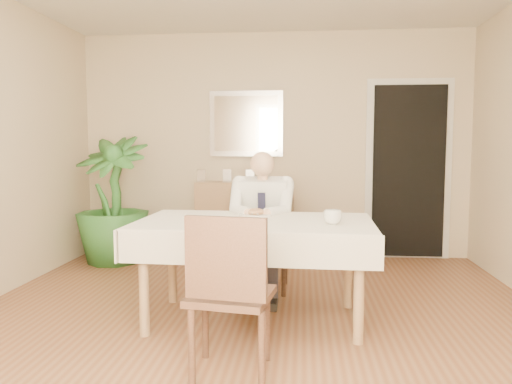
# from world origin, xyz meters

# --- Properties ---
(room) EXTENTS (5.00, 5.02, 2.60)m
(room) POSITION_xyz_m (0.00, 0.00, 1.30)
(room) COLOR brown
(room) RESTS_ON ground
(window) EXTENTS (1.34, 0.04, 1.44)m
(window) POSITION_xyz_m (0.00, -2.47, 1.45)
(window) COLOR silver
(window) RESTS_ON room
(doorway) EXTENTS (0.96, 0.07, 2.10)m
(doorway) POSITION_xyz_m (1.55, 2.46, 1.00)
(doorway) COLOR silver
(doorway) RESTS_ON ground
(mirror) EXTENTS (0.86, 0.04, 0.76)m
(mirror) POSITION_xyz_m (-0.32, 2.47, 1.55)
(mirror) COLOR silver
(mirror) RESTS_ON room
(dining_table) EXTENTS (1.75, 1.07, 0.75)m
(dining_table) POSITION_xyz_m (0.00, 0.23, 0.67)
(dining_table) COLOR olive
(dining_table) RESTS_ON ground
(chair_far) EXTENTS (0.49, 0.49, 0.95)m
(chair_far) POSITION_xyz_m (0.00, 1.12, 0.54)
(chair_far) COLOR #42271C
(chair_far) RESTS_ON ground
(chair_near) EXTENTS (0.50, 0.50, 0.93)m
(chair_near) POSITION_xyz_m (-0.05, -0.72, 0.53)
(chair_near) COLOR #42271C
(chair_near) RESTS_ON ground
(seated_man) EXTENTS (0.48, 0.72, 1.24)m
(seated_man) POSITION_xyz_m (0.00, 0.82, 0.69)
(seated_man) COLOR white
(seated_man) RESTS_ON ground
(plate) EXTENTS (0.26, 0.26, 0.02)m
(plate) POSITION_xyz_m (-0.01, 0.47, 0.76)
(plate) COLOR white
(plate) RESTS_ON dining_table
(food) EXTENTS (0.14, 0.14, 0.06)m
(food) POSITION_xyz_m (-0.01, 0.47, 0.78)
(food) COLOR #8A5F3D
(food) RESTS_ON dining_table
(knife) EXTENTS (0.01, 0.13, 0.01)m
(knife) POSITION_xyz_m (0.03, 0.41, 0.78)
(knife) COLOR silver
(knife) RESTS_ON dining_table
(fork) EXTENTS (0.01, 0.13, 0.01)m
(fork) POSITION_xyz_m (-0.05, 0.41, 0.78)
(fork) COLOR silver
(fork) RESTS_ON dining_table
(coffee_mug) EXTENTS (0.15, 0.15, 0.10)m
(coffee_mug) POSITION_xyz_m (0.56, 0.10, 0.80)
(coffee_mug) COLOR white
(coffee_mug) RESTS_ON dining_table
(sideboard) EXTENTS (1.12, 0.44, 0.88)m
(sideboard) POSITION_xyz_m (-0.32, 2.32, 0.44)
(sideboard) COLOR olive
(sideboard) RESTS_ON ground
(photo_frame_left) EXTENTS (0.10, 0.02, 0.14)m
(photo_frame_left) POSITION_xyz_m (-0.83, 2.36, 0.95)
(photo_frame_left) COLOR silver
(photo_frame_left) RESTS_ON sideboard
(photo_frame_center) EXTENTS (0.10, 0.02, 0.14)m
(photo_frame_center) POSITION_xyz_m (-0.53, 2.36, 0.95)
(photo_frame_center) COLOR silver
(photo_frame_center) RESTS_ON sideboard
(photo_frame_right) EXTENTS (0.10, 0.02, 0.14)m
(photo_frame_right) POSITION_xyz_m (-0.26, 2.34, 0.95)
(photo_frame_right) COLOR silver
(photo_frame_right) RESTS_ON sideboard
(potted_palm) EXTENTS (0.91, 0.91, 1.40)m
(potted_palm) POSITION_xyz_m (-1.74, 1.92, 0.70)
(potted_palm) COLOR #265A22
(potted_palm) RESTS_ON ground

